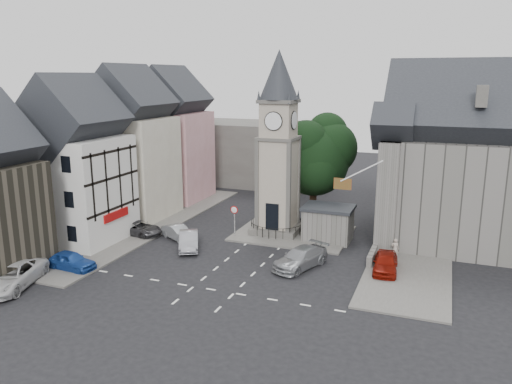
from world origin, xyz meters
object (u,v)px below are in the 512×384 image
at_px(stone_shelter, 328,223).
at_px(car_west_blue, 70,261).
at_px(car_east_red, 385,263).
at_px(clock_tower, 278,145).
at_px(pedestrian, 395,249).

xyz_separation_m(stone_shelter, car_west_blue, (-16.30, -13.50, -0.86)).
height_order(stone_shelter, car_west_blue, stone_shelter).
distance_m(car_west_blue, car_east_red, 23.27).
xyz_separation_m(clock_tower, stone_shelter, (4.80, -0.49, -6.57)).
relative_size(clock_tower, pedestrian, 9.71).
bearing_deg(car_west_blue, clock_tower, -35.76).
xyz_separation_m(car_east_red, pedestrian, (0.37, 3.00, 0.11)).
relative_size(stone_shelter, car_west_blue, 1.06).
distance_m(stone_shelter, pedestrian, 6.56).
relative_size(clock_tower, car_west_blue, 4.02).
height_order(clock_tower, car_east_red, clock_tower).
bearing_deg(car_east_red, stone_shelter, 130.69).
bearing_deg(pedestrian, car_east_red, 84.49).
distance_m(car_east_red, pedestrian, 3.02).
distance_m(clock_tower, car_east_red, 14.15).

